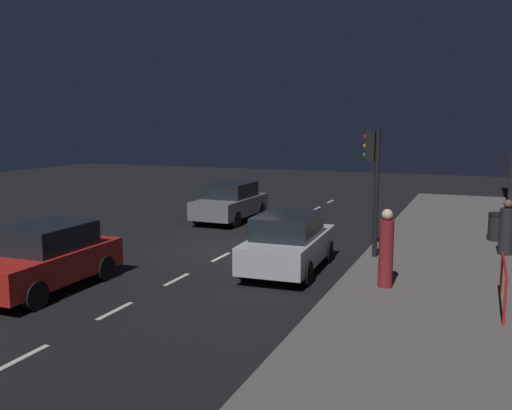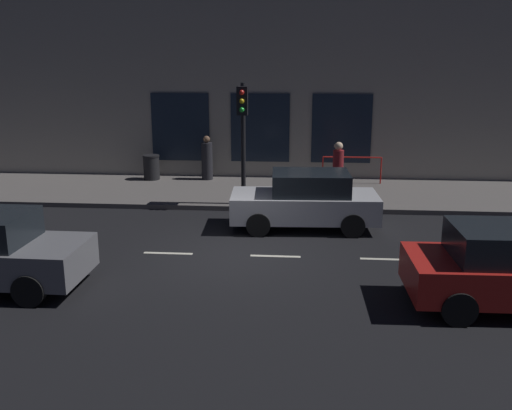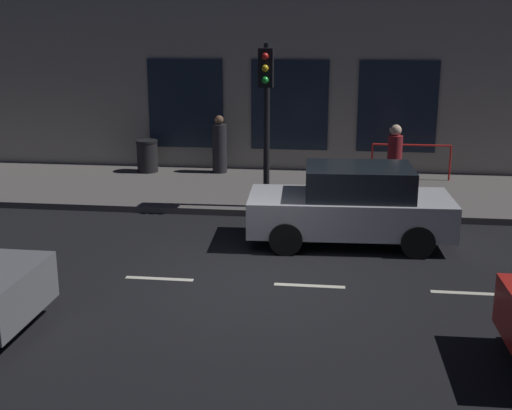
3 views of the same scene
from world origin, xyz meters
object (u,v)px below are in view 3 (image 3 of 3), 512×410
object	(u,v)px
pedestrian_0	(394,166)
pedestrian_1	(220,147)
parked_car_1	(352,205)
trash_bin	(147,156)
traffic_light	(266,97)

from	to	relation	value
pedestrian_0	pedestrian_1	world-z (taller)	pedestrian_0
parked_car_1	trash_bin	size ratio (longest dim) A/B	4.45
traffic_light	pedestrian_1	size ratio (longest dim) A/B	2.27
traffic_light	trash_bin	distance (m)	5.54
traffic_light	trash_bin	xyz separation A→B (m)	(3.46, 3.79, -2.08)
pedestrian_1	parked_car_1	bearing A→B (deg)	162.67
traffic_light	pedestrian_0	bearing A→B (deg)	-73.24
pedestrian_0	parked_car_1	bearing A→B (deg)	164.26
trash_bin	parked_car_1	bearing A→B (deg)	-133.00
pedestrian_1	trash_bin	bearing A→B (deg)	44.15
pedestrian_0	pedestrian_1	distance (m)	5.42
trash_bin	pedestrian_1	bearing A→B (deg)	-85.02
traffic_light	pedestrian_1	xyz separation A→B (m)	(3.64, 1.72, -1.80)
parked_car_1	pedestrian_1	bearing A→B (deg)	30.81
traffic_light	trash_bin	world-z (taller)	traffic_light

